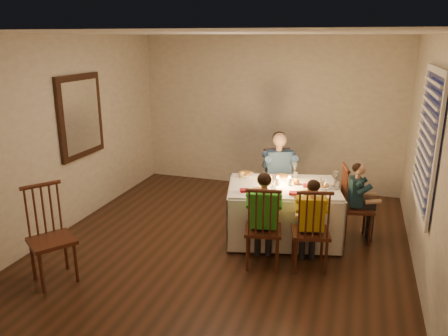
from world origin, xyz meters
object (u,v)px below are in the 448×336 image
(chair_adult, at_px, (277,216))
(child_yellow, at_px, (308,267))
(child_teal, at_px, (353,239))
(chair_extra, at_px, (57,280))
(serving_bowl, at_px, (247,175))
(dining_table, at_px, (283,201))
(chair_near_right, at_px, (308,267))
(adult, at_px, (277,216))
(child_green, at_px, (262,265))
(chair_end, at_px, (353,239))
(chair_near_left, at_px, (262,265))

(chair_adult, height_order, child_yellow, child_yellow)
(child_teal, bearing_deg, chair_extra, 110.67)
(serving_bowl, bearing_deg, chair_extra, -128.98)
(serving_bowl, bearing_deg, child_teal, 1.71)
(dining_table, xyz_separation_m, child_teal, (0.91, 0.25, -0.52))
(chair_near_right, bearing_deg, adult, -79.28)
(chair_extra, xyz_separation_m, child_green, (2.08, 1.02, 0.00))
(chair_end, bearing_deg, chair_adult, 54.21)
(child_green, distance_m, child_teal, 1.43)
(chair_near_right, height_order, child_green, child_green)
(chair_near_left, bearing_deg, child_teal, -145.36)
(dining_table, height_order, chair_extra, dining_table)
(chair_end, height_order, adult, adult)
(chair_near_right, bearing_deg, chair_adult, -79.28)
(chair_adult, bearing_deg, dining_table, -97.16)
(child_teal, xyz_separation_m, serving_bowl, (-1.46, -0.04, 0.76))
(dining_table, height_order, chair_near_right, dining_table)
(dining_table, distance_m, adult, 0.91)
(dining_table, bearing_deg, serving_bowl, 146.19)
(dining_table, bearing_deg, child_yellow, -71.03)
(chair_end, bearing_deg, serving_bowl, 78.82)
(chair_extra, relative_size, adult, 0.84)
(chair_near_right, xyz_separation_m, child_teal, (0.48, 0.93, 0.00))
(chair_near_right, bearing_deg, child_yellow, 180.00)
(adult, distance_m, child_green, 1.50)
(chair_extra, bearing_deg, chair_end, -21.06)
(chair_extra, bearing_deg, child_green, -28.55)
(child_green, distance_m, child_yellow, 0.53)
(chair_adult, bearing_deg, child_teal, -45.78)
(serving_bowl, bearing_deg, chair_end, 1.71)
(chair_near_right, xyz_separation_m, adult, (-0.64, 1.40, 0.00))
(chair_near_left, distance_m, serving_bowl, 1.32)
(chair_near_right, bearing_deg, chair_end, -131.01)
(serving_bowl, bearing_deg, chair_near_left, -64.92)
(dining_table, height_order, chair_adult, dining_table)
(chair_end, bearing_deg, child_teal, -0.00)
(dining_table, bearing_deg, child_teal, 1.47)
(chair_adult, bearing_deg, chair_near_right, -88.40)
(chair_adult, relative_size, chair_near_left, 1.00)
(chair_end, distance_m, serving_bowl, 1.65)
(chair_near_right, relative_size, chair_extra, 0.93)
(adult, bearing_deg, chair_near_left, -108.49)
(child_teal, distance_m, serving_bowl, 1.65)
(dining_table, bearing_deg, adult, 92.15)
(chair_extra, distance_m, serving_bowl, 2.68)
(chair_adult, xyz_separation_m, chair_extra, (-1.96, -2.51, 0.00))
(child_teal, bearing_deg, dining_table, 92.14)
(adult, distance_m, serving_bowl, 0.98)
(chair_near_left, xyz_separation_m, chair_end, (1.00, 1.03, 0.00))
(dining_table, distance_m, chair_end, 1.08)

